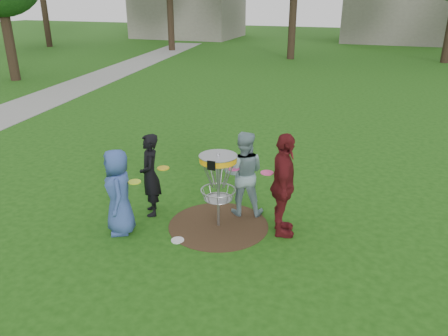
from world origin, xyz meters
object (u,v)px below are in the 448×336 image
(player_blue, at_px, (119,192))
(disc_golf_basket, at_px, (218,173))
(player_maroon, at_px, (283,186))
(player_grey, at_px, (243,174))
(player_black, at_px, (150,175))

(player_blue, height_order, disc_golf_basket, player_blue)
(player_maroon, distance_m, disc_golf_basket, 1.13)
(player_blue, height_order, player_grey, player_grey)
(player_black, height_order, player_maroon, player_maroon)
(player_black, relative_size, disc_golf_basket, 1.13)
(player_black, distance_m, disc_golf_basket, 1.37)
(player_black, distance_m, player_grey, 1.72)
(player_blue, relative_size, disc_golf_basket, 1.10)
(player_black, xyz_separation_m, disc_golf_basket, (1.35, -0.03, 0.24))
(player_blue, distance_m, disc_golf_basket, 1.72)
(player_blue, distance_m, player_maroon, 2.79)
(disc_golf_basket, bearing_deg, player_black, 178.52)
(player_black, bearing_deg, disc_golf_basket, 57.74)
(disc_golf_basket, bearing_deg, player_maroon, 5.57)
(player_grey, bearing_deg, disc_golf_basket, 53.27)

